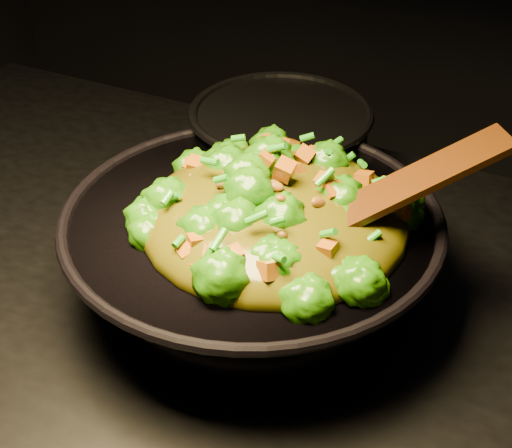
% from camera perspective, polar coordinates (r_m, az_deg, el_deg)
% --- Properties ---
extents(wok, '(0.50, 0.50, 0.11)m').
position_cam_1_polar(wok, '(0.89, -0.29, -2.56)').
color(wok, black).
rests_on(wok, stovetop).
extents(stir_fry, '(0.37, 0.37, 0.10)m').
position_cam_1_polar(stir_fry, '(0.81, 1.39, 2.83)').
color(stir_fry, '#2D7B08').
rests_on(stir_fry, wok).
extents(spatula, '(0.24, 0.22, 0.12)m').
position_cam_1_polar(spatula, '(0.80, 8.45, 1.59)').
color(spatula, '#320B03').
rests_on(spatula, wok).
extents(back_pot, '(0.27, 0.27, 0.13)m').
position_cam_1_polar(back_pot, '(1.07, 1.76, 5.20)').
color(back_pot, black).
rests_on(back_pot, stovetop).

